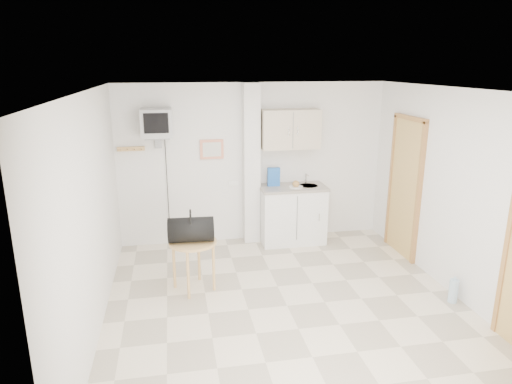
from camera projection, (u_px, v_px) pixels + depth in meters
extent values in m
plane|color=beige|center=(287.00, 306.00, 5.40)|extent=(4.50, 4.50, 0.00)
cube|color=white|center=(253.00, 163.00, 7.19)|extent=(4.20, 0.04, 2.50)
cube|color=white|center=(377.00, 308.00, 2.93)|extent=(4.20, 0.04, 2.50)
cube|color=white|center=(92.00, 216.00, 4.69)|extent=(0.04, 4.50, 2.50)
cube|color=white|center=(460.00, 196.00, 5.43)|extent=(0.04, 4.50, 2.50)
cube|color=white|center=(292.00, 90.00, 4.72)|extent=(4.20, 4.50, 0.04)
cube|color=white|center=(251.00, 165.00, 7.08)|extent=(0.25, 0.22, 2.50)
cube|color=#E18361|center=(212.00, 149.00, 6.99)|extent=(0.36, 0.03, 0.30)
cube|color=silver|center=(212.00, 149.00, 6.98)|extent=(0.28, 0.01, 0.22)
cube|color=tan|center=(131.00, 149.00, 6.76)|extent=(0.40, 0.05, 0.06)
cube|color=white|center=(234.00, 183.00, 7.21)|extent=(0.15, 0.02, 0.08)
cylinder|color=tan|center=(120.00, 151.00, 6.68)|extent=(0.02, 0.08, 0.02)
cylinder|color=tan|center=(127.00, 150.00, 6.69)|extent=(0.02, 0.08, 0.02)
cylinder|color=tan|center=(134.00, 150.00, 6.71)|extent=(0.02, 0.08, 0.02)
cylinder|color=tan|center=(141.00, 150.00, 6.73)|extent=(0.02, 0.08, 0.02)
cube|color=#A27439|center=(405.00, 189.00, 6.68)|extent=(0.04, 0.75, 2.00)
cube|color=brown|center=(404.00, 189.00, 6.68)|extent=(0.06, 0.87, 2.06)
cube|color=white|center=(292.00, 215.00, 7.25)|extent=(1.00, 0.55, 0.88)
cube|color=#A69D8F|center=(293.00, 187.00, 7.13)|extent=(1.03, 0.58, 0.04)
cylinder|color=#B7B7BA|center=(308.00, 187.00, 7.17)|extent=(0.30, 0.30, 0.05)
cylinder|color=#B7B7BA|center=(306.00, 178.00, 7.28)|extent=(0.02, 0.02, 0.16)
cylinder|color=#B7B7BA|center=(307.00, 175.00, 7.20)|extent=(0.02, 0.13, 0.02)
cube|color=#C0B397|center=(290.00, 129.00, 6.99)|extent=(0.90, 0.32, 0.60)
cube|color=#1F5AB4|center=(274.00, 177.00, 7.11)|extent=(0.19, 0.07, 0.29)
cylinder|color=white|center=(296.00, 187.00, 7.06)|extent=(0.22, 0.22, 0.01)
sphere|color=tan|center=(296.00, 184.00, 7.05)|extent=(0.11, 0.11, 0.11)
cube|color=slate|center=(158.00, 137.00, 6.65)|extent=(0.36, 0.32, 0.02)
cube|color=slate|center=(158.00, 141.00, 6.80)|extent=(0.10, 0.06, 0.20)
cube|color=#A1A1A3|center=(157.00, 123.00, 6.53)|extent=(0.44, 0.42, 0.40)
cube|color=black|center=(156.00, 123.00, 6.32)|extent=(0.34, 0.02, 0.28)
cylinder|color=black|center=(168.00, 191.00, 7.04)|extent=(0.01, 0.01, 1.73)
cylinder|color=tan|center=(193.00, 242.00, 5.64)|extent=(0.59, 0.59, 0.03)
cylinder|color=tan|center=(214.00, 267.00, 5.70)|extent=(0.04, 0.04, 0.62)
cylinder|color=tan|center=(199.00, 258.00, 5.98)|extent=(0.04, 0.04, 0.62)
cylinder|color=tan|center=(174.00, 265.00, 5.76)|extent=(0.04, 0.04, 0.62)
cylinder|color=tan|center=(188.00, 275.00, 5.49)|extent=(0.04, 0.04, 0.62)
cylinder|color=black|center=(191.00, 230.00, 5.58)|extent=(0.57, 0.33, 0.31)
torus|color=black|center=(191.00, 219.00, 5.54)|extent=(0.03, 0.23, 0.23)
cylinder|color=#A1C1D5|center=(453.00, 291.00, 5.45)|extent=(0.11, 0.11, 0.29)
cylinder|color=#A1C1D5|center=(455.00, 278.00, 5.41)|extent=(0.03, 0.03, 0.04)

